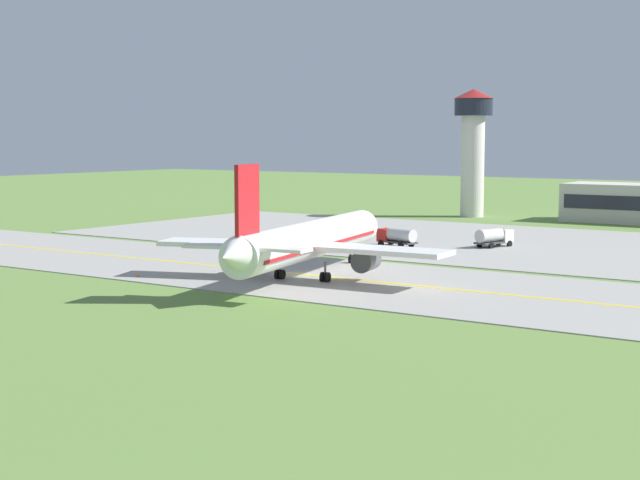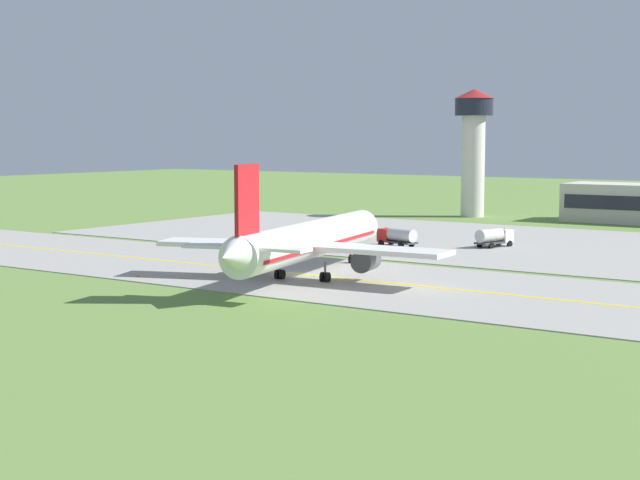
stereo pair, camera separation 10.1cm
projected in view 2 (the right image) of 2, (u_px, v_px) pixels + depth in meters
The scene contains 10 objects.
ground_plane at pixel (302, 275), 105.62m from camera, with size 500.00×500.00×0.00m, color olive.
taxiway_strip at pixel (302, 275), 105.62m from camera, with size 240.00×28.00×0.10m, color #9E9B93.
apron_pad at pixel (533, 245), 134.53m from camera, with size 140.00×52.00×0.10m, color #9E9B93.
taxiway_centreline at pixel (302, 274), 105.61m from camera, with size 220.00×0.60×0.01m, color yellow.
airplane_lead at pixel (308, 241), 102.35m from camera, with size 32.13×39.36×12.70m.
service_truck_baggage at pixel (494, 236), 131.84m from camera, with size 3.69×6.34×2.65m.
service_truck_fuel at pixel (397, 236), 132.50m from camera, with size 6.32×3.46×2.65m.
service_truck_pushback at pixel (335, 225), 148.24m from camera, with size 6.07×2.51×2.65m.
control_tower at pixel (473, 139), 181.27m from camera, with size 7.60×7.60×24.12m.
traffic_cone_near_edge at pixel (138, 275), 103.76m from camera, with size 0.44×0.44×0.60m, color orange.
Camera 2 is at (60.54, -85.31, 15.25)m, focal length 53.85 mm.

